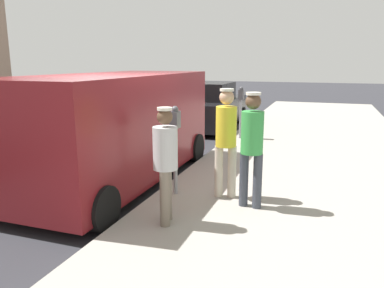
{
  "coord_description": "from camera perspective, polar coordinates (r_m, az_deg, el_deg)",
  "views": [
    {
      "loc": [
        3.69,
        -6.04,
        2.39
      ],
      "look_at": [
        1.65,
        -0.29,
        1.05
      ],
      "focal_mm": 35.32,
      "sensor_mm": 36.0,
      "label": 1
    }
  ],
  "objects": [
    {
      "name": "pedestrian_in_gray",
      "position": [
        5.18,
        -4.04,
        -2.21
      ],
      "size": [
        0.34,
        0.35,
        1.64
      ],
      "color": "#726656",
      "rests_on": "sidewalk_slab"
    },
    {
      "name": "pedestrian_in_yellow",
      "position": [
        6.2,
        5.15,
        1.28
      ],
      "size": [
        0.36,
        0.34,
        1.81
      ],
      "color": "beige",
      "rests_on": "sidewalk_slab"
    },
    {
      "name": "parking_meter_far",
      "position": [
        11.21,
        7.4,
        6.09
      ],
      "size": [
        0.14,
        0.18,
        1.52
      ],
      "color": "gray",
      "rests_on": "sidewalk_slab"
    },
    {
      "name": "parked_sedan_ahead",
      "position": [
        13.81,
        2.55,
        5.55
      ],
      "size": [
        1.96,
        4.41,
        1.65
      ],
      "color": "black",
      "rests_on": "ground"
    },
    {
      "name": "ground_plane",
      "position": [
        7.47,
        -11.34,
        -6.53
      ],
      "size": [
        80.0,
        80.0,
        0.0
      ],
      "primitive_type": "plane",
      "color": "#2D2D33"
    },
    {
      "name": "sidewalk_slab",
      "position": [
        6.47,
        16.75,
        -9.13
      ],
      "size": [
        5.0,
        32.0,
        0.15
      ],
      "primitive_type": "cube",
      "color": "#9E998E",
      "rests_on": "ground"
    },
    {
      "name": "pedestrian_in_green",
      "position": [
        5.8,
        9.03,
        0.26
      ],
      "size": [
        0.36,
        0.34,
        1.79
      ],
      "color": "#383D47",
      "rests_on": "sidewalk_slab"
    },
    {
      "name": "parking_meter_near",
      "position": [
        6.32,
        -2.57,
        1.35
      ],
      "size": [
        0.14,
        0.18,
        1.52
      ],
      "color": "gray",
      "rests_on": "sidewalk_slab"
    },
    {
      "name": "parked_van",
      "position": [
        7.55,
        -11.35,
        2.73
      ],
      "size": [
        2.12,
        5.2,
        2.15
      ],
      "color": "maroon",
      "rests_on": "ground"
    }
  ]
}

